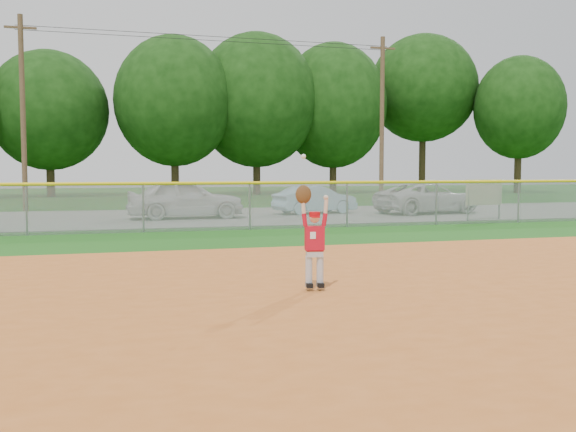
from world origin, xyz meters
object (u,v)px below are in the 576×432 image
object	(u,v)px
car_blue	(315,200)
car_white_b	(428,198)
car_white_a	(186,199)
ballplayer	(313,237)
sponsor_sign	(484,193)

from	to	relation	value
car_blue	car_white_b	distance (m)	4.88
car_white_a	car_white_b	world-z (taller)	car_white_a
car_blue	ballplayer	world-z (taller)	ballplayer
sponsor_sign	car_white_b	bearing A→B (deg)	94.54
car_white_b	ballplayer	size ratio (longest dim) A/B	2.25
car_blue	ballplayer	bearing A→B (deg)	148.15
car_white_a	ballplayer	distance (m)	15.55
sponsor_sign	ballplayer	bearing A→B (deg)	-132.32
car_blue	sponsor_sign	bearing A→B (deg)	-148.60
car_white_a	ballplayer	world-z (taller)	ballplayer
ballplayer	sponsor_sign	bearing A→B (deg)	47.68
car_blue	ballplayer	size ratio (longest dim) A/B	1.75
car_white_b	car_white_a	bearing A→B (deg)	79.53
car_blue	ballplayer	distance (m)	17.71
car_white_a	car_white_b	size ratio (longest dim) A/B	0.96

